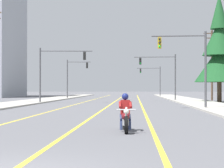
# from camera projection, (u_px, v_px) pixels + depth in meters

# --- Properties ---
(lane_stripe_center) EXTENTS (0.16, 100.00, 0.01)m
(lane_stripe_center) POSITION_uv_depth(u_px,v_px,m) (115.00, 101.00, 52.63)
(lane_stripe_center) COLOR yellow
(lane_stripe_center) RESTS_ON ground
(lane_stripe_left) EXTENTS (0.16, 100.00, 0.01)m
(lane_stripe_left) POSITION_uv_depth(u_px,v_px,m) (88.00, 101.00, 52.82)
(lane_stripe_left) COLOR yellow
(lane_stripe_left) RESTS_ON ground
(lane_stripe_right) EXTENTS (0.16, 100.00, 0.01)m
(lane_stripe_right) POSITION_uv_depth(u_px,v_px,m) (140.00, 101.00, 52.46)
(lane_stripe_right) COLOR yellow
(lane_stripe_right) RESTS_ON ground
(sidewalk_kerb_right) EXTENTS (4.40, 110.00, 0.14)m
(sidewalk_kerb_right) POSITION_uv_depth(u_px,v_px,m) (196.00, 102.00, 47.12)
(sidewalk_kerb_right) COLOR #ADA89E
(sidewalk_kerb_right) RESTS_ON ground
(sidewalk_kerb_left) EXTENTS (4.40, 110.00, 0.14)m
(sidewalk_kerb_left) POSITION_uv_depth(u_px,v_px,m) (30.00, 102.00, 48.17)
(sidewalk_kerb_left) COLOR #ADA89E
(sidewalk_kerb_left) RESTS_ON ground
(motorcycle_with_rider) EXTENTS (0.70, 2.19, 1.46)m
(motorcycle_with_rider) POSITION_uv_depth(u_px,v_px,m) (125.00, 116.00, 15.65)
(motorcycle_with_rider) COLOR black
(motorcycle_with_rider) RESTS_ON ground
(traffic_signal_near_right) EXTENTS (4.37, 0.37, 6.20)m
(traffic_signal_near_right) POSITION_uv_depth(u_px,v_px,m) (190.00, 58.00, 32.69)
(traffic_signal_near_right) COLOR #47474C
(traffic_signal_near_right) RESTS_ON ground
(traffic_signal_near_left) EXTENTS (5.94, 0.68, 6.20)m
(traffic_signal_near_left) POSITION_uv_depth(u_px,v_px,m) (56.00, 66.00, 46.00)
(traffic_signal_near_left) COLOR #47474C
(traffic_signal_near_left) RESTS_ON ground
(traffic_signal_mid_right) EXTENTS (5.54, 0.43, 6.20)m
(traffic_signal_mid_right) POSITION_uv_depth(u_px,v_px,m) (163.00, 70.00, 54.60)
(traffic_signal_mid_right) COLOR #47474C
(traffic_signal_mid_right) RESTS_ON ground
(traffic_signal_mid_left) EXTENTS (3.79, 0.44, 6.20)m
(traffic_signal_mid_left) POSITION_uv_depth(u_px,v_px,m) (74.00, 73.00, 65.04)
(traffic_signal_mid_left) COLOR #47474C
(traffic_signal_mid_left) RESTS_ON ground
(traffic_signal_far_right) EXTENTS (4.86, 0.37, 6.20)m
(traffic_signal_far_right) POSITION_uv_depth(u_px,v_px,m) (153.00, 77.00, 85.13)
(traffic_signal_far_right) COLOR #47474C
(traffic_signal_far_right) RESTS_ON ground
(utility_pole_right_far) EXTENTS (2.23, 0.26, 9.60)m
(utility_pole_right_far) POSITION_uv_depth(u_px,v_px,m) (212.00, 63.00, 56.12)
(utility_pole_right_far) COLOR #4C3828
(utility_pole_right_far) RESTS_ON ground
(conifer_tree_right_verge_far) EXTENTS (5.91, 5.91, 13.00)m
(conifer_tree_right_verge_far) POSITION_uv_depth(u_px,v_px,m) (219.00, 52.00, 49.02)
(conifer_tree_right_verge_far) COLOR #423023
(conifer_tree_right_verge_far) RESTS_ON ground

